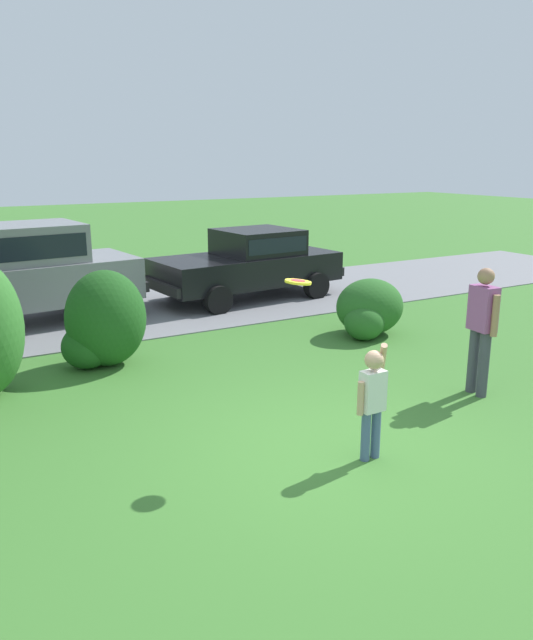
{
  "coord_description": "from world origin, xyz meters",
  "views": [
    {
      "loc": [
        -3.73,
        -5.15,
        3.12
      ],
      "look_at": [
        0.13,
        1.59,
        1.1
      ],
      "focal_mm": 35.0,
      "sensor_mm": 36.0,
      "label": 1
    }
  ],
  "objects": [
    {
      "name": "ground_plane",
      "position": [
        0.0,
        0.0,
        0.0
      ],
      "size": [
        80.0,
        80.0,
        0.0
      ],
      "primitive_type": "plane",
      "color": "#3D752D"
    },
    {
      "name": "shrub_centre",
      "position": [
        3.31,
        3.42,
        0.47
      ],
      "size": [
        1.32,
        1.17,
        1.02
      ],
      "color": "#286023",
      "rests_on": "ground"
    },
    {
      "name": "adult_onlooker",
      "position": [
        2.73,
        0.36,
        0.98
      ],
      "size": [
        0.25,
        0.53,
        1.74
      ],
      "color": "#3F3F4C",
      "rests_on": "ground"
    },
    {
      "name": "child_thrower",
      "position": [
        0.26,
        -0.41,
        0.72
      ],
      "size": [
        0.45,
        0.27,
        1.29
      ],
      "color": "#4C608C",
      "rests_on": "ground"
    },
    {
      "name": "frisbee",
      "position": [
        -0.29,
        0.2,
        1.88
      ],
      "size": [
        0.28,
        0.28,
        0.06
      ],
      "color": "yellow"
    },
    {
      "name": "parked_suv",
      "position": [
        -2.08,
        7.36,
        1.08
      ],
      "size": [
        4.85,
        2.44,
        1.92
      ],
      "color": "gray",
      "rests_on": "ground"
    },
    {
      "name": "driveway_strip",
      "position": [
        0.0,
        7.27,
        0.01
      ],
      "size": [
        28.0,
        4.4,
        0.02
      ],
      "primitive_type": "cube",
      "color": "slate",
      "rests_on": "ground"
    },
    {
      "name": "parked_sedan",
      "position": [
        2.92,
        7.24,
        0.85
      ],
      "size": [
        4.54,
        2.37,
        1.56
      ],
      "color": "black",
      "rests_on": "ground"
    },
    {
      "name": "shrub_centre_left",
      "position": [
        -1.33,
        4.09,
        0.68
      ],
      "size": [
        1.31,
        1.14,
        1.49
      ],
      "color": "#1E511C",
      "rests_on": "ground"
    }
  ]
}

